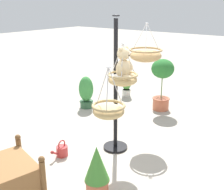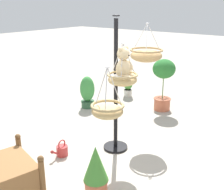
% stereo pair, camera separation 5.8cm
% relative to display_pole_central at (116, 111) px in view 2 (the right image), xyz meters
% --- Properties ---
extents(ground_plane, '(40.00, 40.00, 0.00)m').
position_rel_display_pole_central_xyz_m(ground_plane, '(0.23, -0.05, -0.73)').
color(ground_plane, '#A8A093').
extents(display_pole_central, '(0.44, 0.44, 2.37)m').
position_rel_display_pole_central_xyz_m(display_pole_central, '(0.00, 0.00, 0.00)').
color(display_pole_central, black).
rests_on(display_pole_central, ground).
extents(hanging_basket_with_teddy, '(0.49, 0.49, 0.68)m').
position_rel_display_pole_central_xyz_m(hanging_basket_with_teddy, '(0.15, 0.25, 0.67)').
color(hanging_basket_with_teddy, tan).
extents(teddy_bear, '(0.36, 0.32, 0.52)m').
position_rel_display_pole_central_xyz_m(teddy_bear, '(0.15, 0.27, 0.89)').
color(teddy_bear, '#D1B789').
extents(hanging_basket_left_high, '(0.62, 0.62, 0.72)m').
position_rel_display_pole_central_xyz_m(hanging_basket_left_high, '(-0.85, 0.07, 0.89)').
color(hanging_basket_left_high, tan).
extents(hanging_basket_right_low, '(0.43, 0.43, 0.67)m').
position_rel_display_pole_central_xyz_m(hanging_basket_right_low, '(1.09, 0.70, 0.52)').
color(hanging_basket_right_low, tan).
extents(wooden_planter_box, '(0.95, 1.05, 0.63)m').
position_rel_display_pole_central_xyz_m(wooden_planter_box, '(1.93, -0.44, -0.48)').
color(wooden_planter_box, olive).
rests_on(wooden_planter_box, ground).
extents(potted_plant_fern_front, '(0.29, 0.29, 0.69)m').
position_rel_display_pole_central_xyz_m(potted_plant_fern_front, '(-2.62, -1.57, -0.36)').
color(potted_plant_fern_front, beige).
rests_on(potted_plant_fern_front, ground).
extents(potted_plant_flowering_red, '(0.36, 0.36, 0.81)m').
position_rel_display_pole_central_xyz_m(potted_plant_flowering_red, '(-1.24, -1.85, -0.32)').
color(potted_plant_flowering_red, '#2D5638').
rests_on(potted_plant_flowering_red, ground).
extents(potted_plant_tall_leafy, '(0.55, 0.55, 1.28)m').
position_rel_display_pole_central_xyz_m(potted_plant_tall_leafy, '(-2.27, -0.28, 0.07)').
color(potted_plant_tall_leafy, '#BC6042').
rests_on(potted_plant_tall_leafy, ground).
extents(potted_plant_conical_shrub, '(0.35, 0.35, 0.77)m').
position_rel_display_pole_central_xyz_m(potted_plant_conical_shrub, '(1.24, 0.62, -0.34)').
color(potted_plant_conical_shrub, '#BC6042').
rests_on(potted_plant_conical_shrub, ground).
extents(watering_can, '(0.35, 0.20, 0.30)m').
position_rel_display_pole_central_xyz_m(watering_can, '(0.80, -0.57, -0.63)').
color(watering_can, '#B23333').
rests_on(watering_can, ground).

